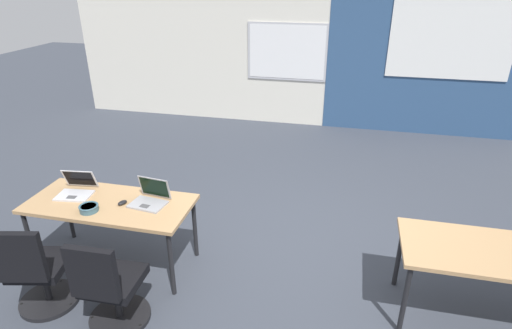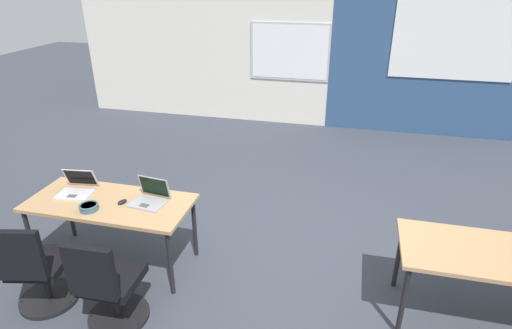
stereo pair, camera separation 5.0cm
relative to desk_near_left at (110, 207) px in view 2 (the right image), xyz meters
name	(u,v)px [view 2 (the right image)]	position (x,y,z in m)	size (l,w,h in m)	color
ground_plane	(294,251)	(1.75, 0.60, -0.66)	(24.00, 24.00, 0.00)	#383D47
back_wall_assembly	(337,52)	(1.81, 4.79, 0.75)	(10.00, 0.27, 2.80)	silver
desk_near_left	(110,207)	(0.00, 0.00, 0.00)	(1.60, 0.70, 0.72)	tan
desk_near_right	(504,260)	(3.50, 0.00, 0.00)	(1.60, 0.70, 0.72)	tan
laptop_near_left_inner	(150,198)	(0.40, 0.08, 0.11)	(0.36, 0.32, 0.23)	#9E9EA3
mouse_near_left_inner	(122,202)	(0.14, 0.00, 0.08)	(0.09, 0.11, 0.03)	black
chair_near_left_inner	(109,289)	(0.41, -0.77, -0.28)	(0.52, 0.55, 0.92)	black
laptop_near_left_end	(77,188)	(-0.41, 0.08, 0.11)	(0.37, 0.36, 0.22)	silver
chair_near_left_end	(38,272)	(-0.31, -0.73, -0.28)	(0.53, 0.58, 0.92)	black
snack_bowl	(89,207)	(-0.09, -0.19, 0.10)	(0.18, 0.18, 0.06)	#3D6070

